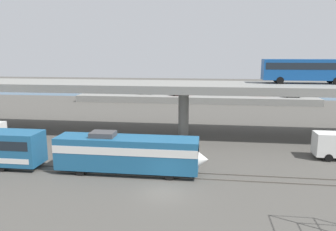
{
  "coord_description": "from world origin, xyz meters",
  "views": [
    {
      "loc": [
        3.71,
        -25.48,
        11.78
      ],
      "look_at": [
        -2.08,
        18.39,
        3.17
      ],
      "focal_mm": 33.94,
      "sensor_mm": 36.0,
      "label": 1
    }
  ],
  "objects_px": {
    "train_locomotive": "(134,152)",
    "parked_car_7": "(242,91)",
    "transit_bus_on_overpass": "(307,69)",
    "parked_car_6": "(142,90)",
    "parked_car_3": "(215,92)",
    "parked_car_1": "(179,93)",
    "parked_car_2": "(292,94)",
    "parked_car_0": "(146,91)",
    "parked_car_5": "(261,93)",
    "parked_car_4": "(281,93)"
  },
  "relations": [
    {
      "from": "parked_car_5",
      "to": "parked_car_0",
      "type": "bearing_deg",
      "value": 0.86
    },
    {
      "from": "train_locomotive",
      "to": "parked_car_7",
      "type": "bearing_deg",
      "value": 73.85
    },
    {
      "from": "transit_bus_on_overpass",
      "to": "parked_car_6",
      "type": "bearing_deg",
      "value": 131.96
    },
    {
      "from": "parked_car_3",
      "to": "parked_car_7",
      "type": "bearing_deg",
      "value": -159.13
    },
    {
      "from": "parked_car_0",
      "to": "parked_car_1",
      "type": "height_order",
      "value": "same"
    },
    {
      "from": "train_locomotive",
      "to": "transit_bus_on_overpass",
      "type": "distance_m",
      "value": 28.2
    },
    {
      "from": "train_locomotive",
      "to": "parked_car_2",
      "type": "xyz_separation_m",
      "value": [
        26.76,
        48.89,
        0.17
      ]
    },
    {
      "from": "train_locomotive",
      "to": "transit_bus_on_overpass",
      "type": "bearing_deg",
      "value": 40.35
    },
    {
      "from": "train_locomotive",
      "to": "parked_car_6",
      "type": "distance_m",
      "value": 53.42
    },
    {
      "from": "train_locomotive",
      "to": "parked_car_1",
      "type": "height_order",
      "value": "train_locomotive"
    },
    {
      "from": "parked_car_1",
      "to": "train_locomotive",
      "type": "bearing_deg",
      "value": -89.82
    },
    {
      "from": "parked_car_1",
      "to": "parked_car_6",
      "type": "height_order",
      "value": "same"
    },
    {
      "from": "parked_car_4",
      "to": "parked_car_0",
      "type": "bearing_deg",
      "value": -177.09
    },
    {
      "from": "parked_car_0",
      "to": "parked_car_3",
      "type": "height_order",
      "value": "same"
    },
    {
      "from": "parked_car_0",
      "to": "parked_car_6",
      "type": "bearing_deg",
      "value": 125.32
    },
    {
      "from": "parked_car_2",
      "to": "parked_car_4",
      "type": "distance_m",
      "value": 3.42
    },
    {
      "from": "train_locomotive",
      "to": "transit_bus_on_overpass",
      "type": "height_order",
      "value": "transit_bus_on_overpass"
    },
    {
      "from": "transit_bus_on_overpass",
      "to": "parked_car_4",
      "type": "distance_m",
      "value": 35.2
    },
    {
      "from": "train_locomotive",
      "to": "parked_car_2",
      "type": "height_order",
      "value": "train_locomotive"
    },
    {
      "from": "transit_bus_on_overpass",
      "to": "parked_car_0",
      "type": "distance_m",
      "value": 44.55
    },
    {
      "from": "parked_car_0",
      "to": "parked_car_3",
      "type": "xyz_separation_m",
      "value": [
        17.51,
        1.07,
        -0.0
      ]
    },
    {
      "from": "parked_car_0",
      "to": "parked_car_2",
      "type": "xyz_separation_m",
      "value": [
        35.66,
        -1.15,
        -0.0
      ]
    },
    {
      "from": "parked_car_5",
      "to": "parked_car_7",
      "type": "height_order",
      "value": "same"
    },
    {
      "from": "parked_car_6",
      "to": "train_locomotive",
      "type": "bearing_deg",
      "value": 101.39
    },
    {
      "from": "parked_car_5",
      "to": "parked_car_7",
      "type": "distance_m",
      "value": 5.37
    },
    {
      "from": "parked_car_0",
      "to": "parked_car_5",
      "type": "relative_size",
      "value": 0.97
    },
    {
      "from": "train_locomotive",
      "to": "parked_car_7",
      "type": "distance_m",
      "value": 55.97
    },
    {
      "from": "parked_car_0",
      "to": "parked_car_1",
      "type": "relative_size",
      "value": 1.0
    },
    {
      "from": "train_locomotive",
      "to": "parked_car_6",
      "type": "bearing_deg",
      "value": 101.39
    },
    {
      "from": "parked_car_0",
      "to": "parked_car_2",
      "type": "bearing_deg",
      "value": -1.85
    },
    {
      "from": "parked_car_3",
      "to": "parked_car_5",
      "type": "distance_m",
      "value": 11.23
    },
    {
      "from": "parked_car_1",
      "to": "parked_car_4",
      "type": "bearing_deg",
      "value": 7.61
    },
    {
      "from": "parked_car_4",
      "to": "parked_car_5",
      "type": "xyz_separation_m",
      "value": [
        -5.08,
        -1.29,
        -0.0
      ]
    },
    {
      "from": "parked_car_6",
      "to": "parked_car_7",
      "type": "bearing_deg",
      "value": -176.94
    },
    {
      "from": "parked_car_3",
      "to": "train_locomotive",
      "type": "bearing_deg",
      "value": 80.44
    },
    {
      "from": "parked_car_6",
      "to": "parked_car_3",
      "type": "bearing_deg",
      "value": 176.25
    },
    {
      "from": "transit_bus_on_overpass",
      "to": "parked_car_7",
      "type": "distance_m",
      "value": 37.27
    },
    {
      "from": "parked_car_2",
      "to": "parked_car_7",
      "type": "distance_m",
      "value": 12.21
    },
    {
      "from": "parked_car_6",
      "to": "parked_car_7",
      "type": "height_order",
      "value": "same"
    },
    {
      "from": "transit_bus_on_overpass",
      "to": "parked_car_1",
      "type": "bearing_deg",
      "value": 124.1
    },
    {
      "from": "parked_car_6",
      "to": "parked_car_7",
      "type": "distance_m",
      "value": 26.15
    },
    {
      "from": "parked_car_4",
      "to": "transit_bus_on_overpass",
      "type": "bearing_deg",
      "value": -96.98
    },
    {
      "from": "parked_car_5",
      "to": "parked_car_6",
      "type": "bearing_deg",
      "value": -3.56
    },
    {
      "from": "parked_car_2",
      "to": "parked_car_6",
      "type": "height_order",
      "value": "same"
    },
    {
      "from": "transit_bus_on_overpass",
      "to": "parked_car_2",
      "type": "xyz_separation_m",
      "value": [
        6.04,
        31.3,
        -7.35
      ]
    },
    {
      "from": "parked_car_5",
      "to": "parked_car_4",
      "type": "bearing_deg",
      "value": -165.81
    },
    {
      "from": "transit_bus_on_overpass",
      "to": "parked_car_6",
      "type": "relative_size",
      "value": 2.57
    },
    {
      "from": "parked_car_7",
      "to": "train_locomotive",
      "type": "bearing_deg",
      "value": 73.85
    },
    {
      "from": "parked_car_2",
      "to": "parked_car_3",
      "type": "height_order",
      "value": "same"
    },
    {
      "from": "train_locomotive",
      "to": "transit_bus_on_overpass",
      "type": "relative_size",
      "value": 1.26
    }
  ]
}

